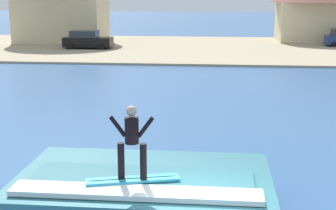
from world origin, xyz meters
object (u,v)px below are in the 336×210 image
object	(u,v)px
car_near_shore	(87,40)
house_gabled_white	(317,10)
surfboard	(133,180)
wave_crest	(144,195)
surfer	(132,138)

from	to	relation	value
car_near_shore	house_gabled_white	world-z (taller)	house_gabled_white
surfboard	house_gabled_white	distance (m)	48.10
wave_crest	house_gabled_white	xyz separation A→B (m)	(12.23, 45.70, 2.91)
wave_crest	surfboard	world-z (taller)	surfboard
surfboard	car_near_shore	size ratio (longest dim) A/B	0.49
surfboard	house_gabled_white	size ratio (longest dim) A/B	0.22
wave_crest	surfboard	xyz separation A→B (m)	(-0.15, -0.72, 0.67)
car_near_shore	house_gabled_white	bearing A→B (deg)	23.40
surfboard	car_near_shore	distance (m)	37.99
wave_crest	car_near_shore	size ratio (longest dim) A/B	1.38
surfer	house_gabled_white	distance (m)	48.07
surfboard	surfer	distance (m)	1.00
car_near_shore	wave_crest	bearing A→B (deg)	-73.20
wave_crest	house_gabled_white	size ratio (longest dim) A/B	0.61
wave_crest	house_gabled_white	bearing A→B (deg)	75.02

